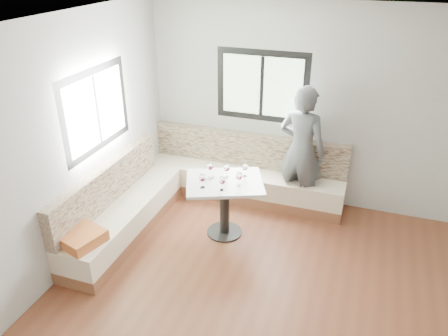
{
  "coord_description": "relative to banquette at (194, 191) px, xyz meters",
  "views": [
    {
      "loc": [
        0.54,
        -3.21,
        3.36
      ],
      "look_at": [
        -1.06,
        1.37,
        0.9
      ],
      "focal_mm": 35.0,
      "sensor_mm": 36.0,
      "label": 1
    }
  ],
  "objects": [
    {
      "name": "wine_glass_d",
      "position": [
        0.56,
        -0.24,
        0.57
      ],
      "size": [
        0.08,
        0.08,
        0.18
      ],
      "color": "white",
      "rests_on": "table"
    },
    {
      "name": "person",
      "position": [
        1.36,
        0.57,
        0.57
      ],
      "size": [
        0.75,
        0.59,
        1.81
      ],
      "primitive_type": "imported",
      "rotation": [
        0.0,
        0.0,
        2.89
      ],
      "color": "#4A4D4F",
      "rests_on": "ground"
    },
    {
      "name": "wine_glass_b",
      "position": [
        0.62,
        -0.56,
        0.57
      ],
      "size": [
        0.08,
        0.08,
        0.18
      ],
      "color": "white",
      "rests_on": "table"
    },
    {
      "name": "table",
      "position": [
        0.57,
        -0.35,
        0.25
      ],
      "size": [
        1.15,
        1.03,
        0.77
      ],
      "rotation": [
        0.0,
        0.0,
        0.4
      ],
      "color": "black",
      "rests_on": "ground"
    },
    {
      "name": "banquette",
      "position": [
        0.0,
        0.0,
        0.0
      ],
      "size": [
        2.9,
        2.8,
        0.95
      ],
      "color": "brown",
      "rests_on": "ground"
    },
    {
      "name": "wine_glass_f",
      "position": [
        0.35,
        -0.27,
        0.57
      ],
      "size": [
        0.08,
        0.08,
        0.18
      ],
      "color": "white",
      "rests_on": "table"
    },
    {
      "name": "room",
      "position": [
        1.51,
        -1.54,
        1.08
      ],
      "size": [
        5.01,
        5.01,
        2.81
      ],
      "color": "brown",
      "rests_on": "ground"
    },
    {
      "name": "wine_glass_a",
      "position": [
        0.38,
        -0.59,
        0.57
      ],
      "size": [
        0.08,
        0.08,
        0.18
      ],
      "color": "white",
      "rests_on": "table"
    },
    {
      "name": "wine_glass_c",
      "position": [
        0.78,
        -0.4,
        0.57
      ],
      "size": [
        0.08,
        0.08,
        0.18
      ],
      "color": "white",
      "rests_on": "table"
    },
    {
      "name": "olive_ramekin",
      "position": [
        0.38,
        -0.32,
        0.46
      ],
      "size": [
        0.09,
        0.09,
        0.04
      ],
      "color": "white",
      "rests_on": "table"
    },
    {
      "name": "wine_glass_e",
      "position": [
        0.77,
        -0.14,
        0.57
      ],
      "size": [
        0.08,
        0.08,
        0.18
      ],
      "color": "white",
      "rests_on": "table"
    }
  ]
}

